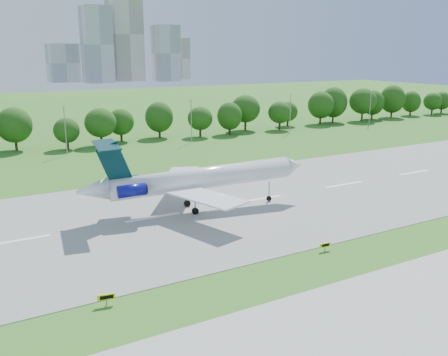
{
  "coord_description": "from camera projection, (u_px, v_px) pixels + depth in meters",
  "views": [
    {
      "loc": [
        -47.28,
        -44.75,
        25.21
      ],
      "look_at": [
        -11.15,
        18.0,
        6.87
      ],
      "focal_mm": 40.0,
      "sensor_mm": 36.0,
      "label": 1
    }
  ],
  "objects": [
    {
      "name": "tree_line",
      "position": [
        129.0,
        121.0,
        142.42
      ],
      "size": [
        288.4,
        8.4,
        10.4
      ],
      "color": "#382314",
      "rests_on": "ground"
    },
    {
      "name": "light_poles",
      "position": [
        132.0,
        125.0,
        132.77
      ],
      "size": [
        175.9,
        0.25,
        12.19
      ],
      "color": "gray",
      "rests_on": "ground"
    },
    {
      "name": "airliner",
      "position": [
        191.0,
        179.0,
        80.28
      ],
      "size": [
        38.39,
        27.67,
        12.25
      ],
      "rotation": [
        0.0,
        -0.04,
        -0.16
      ],
      "color": "white",
      "rests_on": "ground"
    },
    {
      "name": "service_vehicle_b",
      "position": [
        115.0,
        152.0,
        126.64
      ],
      "size": [
        3.7,
        1.95,
        1.2
      ],
      "primitive_type": "imported",
      "rotation": [
        0.0,
        0.0,
        1.41
      ],
      "color": "silver",
      "rests_on": "ground"
    },
    {
      "name": "runway",
      "position": [
        259.0,
        199.0,
        87.64
      ],
      "size": [
        400.0,
        45.0,
        0.08
      ],
      "primitive_type": "cube",
      "color": "gray",
      "rests_on": "ground"
    },
    {
      "name": "taxi_sign_left",
      "position": [
        106.0,
        297.0,
        50.83
      ],
      "size": [
        1.82,
        0.51,
        1.27
      ],
      "rotation": [
        0.0,
        0.0,
        -0.17
      ],
      "color": "gray",
      "rests_on": "ground"
    },
    {
      "name": "ground",
      "position": [
        363.0,
        246.0,
        66.65
      ],
      "size": [
        600.0,
        600.0,
        0.0
      ],
      "primitive_type": "plane",
      "color": "#28651A",
      "rests_on": "ground"
    },
    {
      "name": "skyline",
      "position": [
        122.0,
        46.0,
        435.76
      ],
      "size": [
        127.0,
        52.0,
        80.0
      ],
      "color": "#B2B2B7",
      "rests_on": "ground"
    },
    {
      "name": "taxi_sign_centre",
      "position": [
        325.0,
        245.0,
        64.87
      ],
      "size": [
        1.58,
        0.3,
        1.1
      ],
      "rotation": [
        0.0,
        0.0,
        -0.07
      ],
      "color": "gray",
      "rests_on": "ground"
    }
  ]
}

